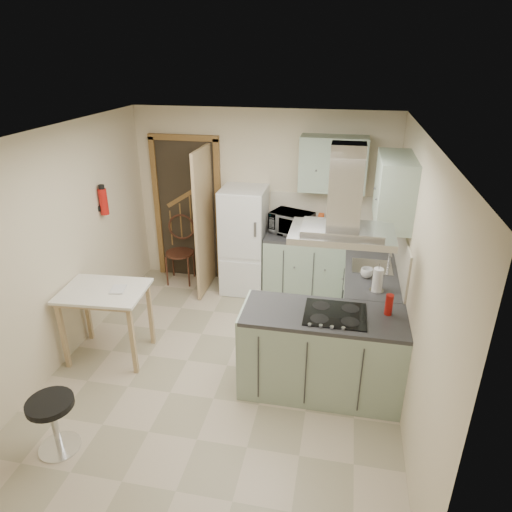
% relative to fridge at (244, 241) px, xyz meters
% --- Properties ---
extents(floor, '(4.20, 4.20, 0.00)m').
position_rel_fridge_xyz_m(floor, '(0.20, -1.80, -0.75)').
color(floor, '#BEAD94').
rests_on(floor, ground).
extents(ceiling, '(4.20, 4.20, 0.00)m').
position_rel_fridge_xyz_m(ceiling, '(0.20, -1.80, 1.75)').
color(ceiling, silver).
rests_on(ceiling, back_wall).
extents(back_wall, '(3.60, 0.00, 3.60)m').
position_rel_fridge_xyz_m(back_wall, '(0.20, 0.30, 0.50)').
color(back_wall, beige).
rests_on(back_wall, floor).
extents(left_wall, '(0.00, 4.20, 4.20)m').
position_rel_fridge_xyz_m(left_wall, '(-1.60, -1.80, 0.50)').
color(left_wall, beige).
rests_on(left_wall, floor).
extents(right_wall, '(0.00, 4.20, 4.20)m').
position_rel_fridge_xyz_m(right_wall, '(2.00, -1.80, 0.50)').
color(right_wall, beige).
rests_on(right_wall, floor).
extents(doorway, '(1.10, 0.12, 2.10)m').
position_rel_fridge_xyz_m(doorway, '(-0.90, 0.27, 0.30)').
color(doorway, brown).
rests_on(doorway, floor).
extents(fridge, '(0.60, 0.60, 1.50)m').
position_rel_fridge_xyz_m(fridge, '(0.00, 0.00, 0.00)').
color(fridge, white).
rests_on(fridge, floor).
extents(counter_back, '(1.08, 0.60, 0.90)m').
position_rel_fridge_xyz_m(counter_back, '(0.86, 0.00, -0.30)').
color(counter_back, '#9EB2A0').
rests_on(counter_back, floor).
extents(counter_right, '(0.60, 1.95, 0.90)m').
position_rel_fridge_xyz_m(counter_right, '(1.70, -0.68, -0.30)').
color(counter_right, '#9EB2A0').
rests_on(counter_right, floor).
extents(splashback, '(1.68, 0.02, 0.50)m').
position_rel_fridge_xyz_m(splashback, '(1.16, 0.29, 0.40)').
color(splashback, beige).
rests_on(splashback, counter_back).
extents(wall_cabinet_back, '(0.85, 0.35, 0.70)m').
position_rel_fridge_xyz_m(wall_cabinet_back, '(1.15, 0.12, 1.10)').
color(wall_cabinet_back, '#9EB2A0').
rests_on(wall_cabinet_back, back_wall).
extents(wall_cabinet_right, '(0.35, 0.90, 0.70)m').
position_rel_fridge_xyz_m(wall_cabinet_right, '(1.82, -0.95, 1.10)').
color(wall_cabinet_right, '#9EB2A0').
rests_on(wall_cabinet_right, right_wall).
extents(peninsula, '(1.55, 0.65, 0.90)m').
position_rel_fridge_xyz_m(peninsula, '(1.22, -1.98, -0.30)').
color(peninsula, '#9EB2A0').
rests_on(peninsula, floor).
extents(hob, '(0.58, 0.50, 0.01)m').
position_rel_fridge_xyz_m(hob, '(1.32, -1.98, 0.16)').
color(hob, black).
rests_on(hob, peninsula).
extents(extractor_hood, '(0.90, 0.55, 0.10)m').
position_rel_fridge_xyz_m(extractor_hood, '(1.32, -1.98, 0.97)').
color(extractor_hood, silver).
rests_on(extractor_hood, ceiling).
extents(sink, '(0.45, 0.40, 0.01)m').
position_rel_fridge_xyz_m(sink, '(1.70, -0.85, 0.16)').
color(sink, silver).
rests_on(sink, counter_right).
extents(fire_extinguisher, '(0.10, 0.10, 0.32)m').
position_rel_fridge_xyz_m(fire_extinguisher, '(-1.54, -0.90, 0.75)').
color(fire_extinguisher, '#B2140F').
rests_on(fire_extinguisher, left_wall).
extents(drop_leaf_table, '(0.94, 0.73, 0.84)m').
position_rel_fridge_xyz_m(drop_leaf_table, '(-1.13, -1.85, -0.33)').
color(drop_leaf_table, '#D6BD83').
rests_on(drop_leaf_table, floor).
extents(bentwood_chair, '(0.44, 0.44, 0.91)m').
position_rel_fridge_xyz_m(bentwood_chair, '(-0.98, 0.04, -0.29)').
color(bentwood_chair, '#4B2819').
rests_on(bentwood_chair, floor).
extents(stool, '(0.48, 0.48, 0.52)m').
position_rel_fridge_xyz_m(stool, '(-0.95, -3.19, -0.49)').
color(stool, black).
rests_on(stool, floor).
extents(microwave, '(0.64, 0.54, 0.30)m').
position_rel_fridge_xyz_m(microwave, '(0.65, 0.02, 0.30)').
color(microwave, black).
rests_on(microwave, counter_back).
extents(kettle, '(0.18, 0.18, 0.24)m').
position_rel_fridge_xyz_m(kettle, '(1.19, 0.02, 0.27)').
color(kettle, white).
rests_on(kettle, counter_back).
extents(cereal_box, '(0.08, 0.18, 0.27)m').
position_rel_fridge_xyz_m(cereal_box, '(1.04, 0.10, 0.28)').
color(cereal_box, '#EA521B').
rests_on(cereal_box, counter_back).
extents(soap_bottle, '(0.08, 0.08, 0.17)m').
position_rel_fridge_xyz_m(soap_bottle, '(1.79, -0.30, 0.24)').
color(soap_bottle, silver).
rests_on(soap_bottle, counter_right).
extents(paper_towel, '(0.13, 0.13, 0.26)m').
position_rel_fridge_xyz_m(paper_towel, '(1.73, -1.42, 0.28)').
color(paper_towel, silver).
rests_on(paper_towel, counter_right).
extents(cup, '(0.17, 0.17, 0.11)m').
position_rel_fridge_xyz_m(cup, '(1.63, -1.13, 0.20)').
color(cup, silver).
rests_on(cup, counter_right).
extents(red_bottle, '(0.09, 0.09, 0.21)m').
position_rel_fridge_xyz_m(red_bottle, '(1.81, -1.87, 0.25)').
color(red_bottle, '#9F130D').
rests_on(red_bottle, peninsula).
extents(book, '(0.19, 0.23, 0.09)m').
position_rel_fridge_xyz_m(book, '(-1.05, -1.84, 0.13)').
color(book, maroon).
rests_on(book, drop_leaf_table).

